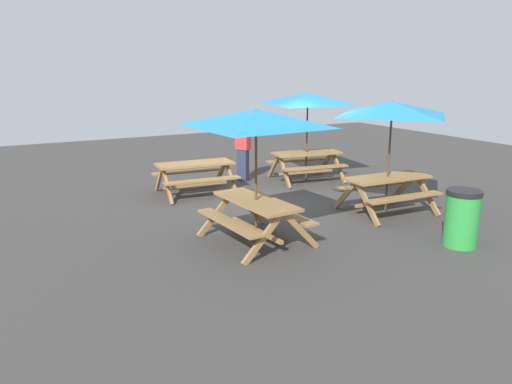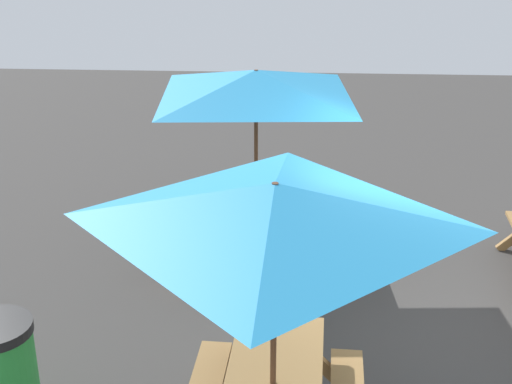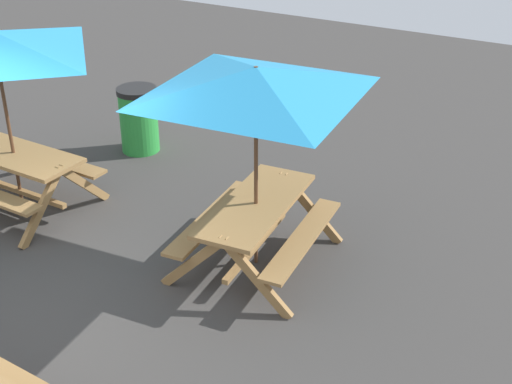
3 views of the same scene
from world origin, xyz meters
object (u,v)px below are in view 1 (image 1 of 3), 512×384
object	(u,v)px
picnic_table_0	(308,105)
picnic_table_1	(392,117)
picnic_table_3	(195,171)
trash_bin_green	(462,218)
person_standing	(243,148)
picnic_table_2	(256,128)

from	to	relation	value
picnic_table_0	picnic_table_1	distance (m)	3.29
picnic_table_0	picnic_table_3	world-z (taller)	picnic_table_0
picnic_table_0	picnic_table_3	distance (m)	3.46
picnic_table_0	trash_bin_green	world-z (taller)	picnic_table_0
trash_bin_green	picnic_table_0	bearing A→B (deg)	84.86
person_standing	picnic_table_2	bearing A→B (deg)	123.57
trash_bin_green	person_standing	xyz separation A→B (m)	(-1.04, 6.15, 0.39)
trash_bin_green	picnic_table_2	bearing A→B (deg)	148.57
picnic_table_0	person_standing	size ratio (longest dim) A/B	1.68
picnic_table_1	person_standing	bearing A→B (deg)	110.86
person_standing	picnic_table_1	bearing A→B (deg)	166.12
picnic_table_1	person_standing	size ratio (longest dim) A/B	1.40
picnic_table_2	trash_bin_green	distance (m)	3.80
picnic_table_0	person_standing	bearing A→B (deg)	163.22
picnic_table_1	trash_bin_green	xyz separation A→B (m)	(-0.30, -2.14, -1.49)
picnic_table_2	picnic_table_1	bearing A→B (deg)	-88.70
trash_bin_green	person_standing	world-z (taller)	person_standing
picnic_table_2	trash_bin_green	xyz separation A→B (m)	(2.98, -1.82, -1.49)
picnic_table_0	trash_bin_green	distance (m)	5.65
trash_bin_green	picnic_table_1	bearing A→B (deg)	82.14
picnic_table_3	person_standing	distance (m)	1.81
picnic_table_3	picnic_table_2	bearing A→B (deg)	-91.00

